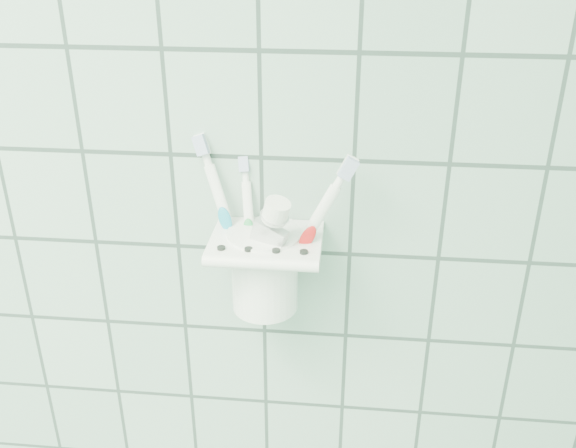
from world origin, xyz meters
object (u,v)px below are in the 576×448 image
(toothbrush_blue, at_px, (253,239))
(toothpaste_tube, at_px, (249,237))
(cup, at_px, (265,267))
(toothbrush_orange, at_px, (262,230))
(toothbrush_pink, at_px, (251,224))
(holder_bracket, at_px, (267,243))

(toothbrush_blue, relative_size, toothpaste_tube, 1.09)
(cup, bearing_deg, toothbrush_orange, -88.64)
(toothbrush_blue, bearing_deg, toothbrush_pink, 109.22)
(toothbrush_pink, xyz_separation_m, toothbrush_orange, (0.01, -0.02, 0.00))
(cup, xyz_separation_m, toothbrush_pink, (-0.01, -0.01, 0.06))
(cup, height_order, toothpaste_tube, toothpaste_tube)
(cup, relative_size, toothpaste_tube, 0.62)
(cup, distance_m, toothbrush_pink, 0.06)
(toothbrush_blue, height_order, toothbrush_orange, toothbrush_orange)
(cup, relative_size, toothbrush_pink, 0.49)
(toothbrush_pink, bearing_deg, toothbrush_blue, -72.20)
(holder_bracket, distance_m, toothbrush_orange, 0.03)
(holder_bracket, xyz_separation_m, toothbrush_orange, (-0.00, -0.02, 0.03))
(toothbrush_pink, height_order, toothbrush_blue, toothbrush_pink)
(toothpaste_tube, bearing_deg, toothbrush_orange, -25.99)
(toothbrush_pink, height_order, toothpaste_tube, toothbrush_pink)
(toothbrush_blue, distance_m, toothbrush_orange, 0.02)
(cup, bearing_deg, toothpaste_tube, -170.12)
(cup, xyz_separation_m, toothbrush_orange, (0.00, -0.02, 0.06))
(toothbrush_orange, distance_m, toothpaste_tube, 0.03)
(toothbrush_orange, height_order, toothpaste_tube, toothbrush_orange)
(holder_bracket, xyz_separation_m, toothbrush_blue, (-0.01, -0.01, 0.01))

